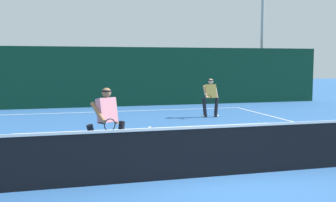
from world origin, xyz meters
name	(u,v)px	position (x,y,z in m)	size (l,w,h in m)	color
ground_plane	(219,176)	(0.00, 0.00, 0.00)	(80.00, 80.00, 0.00)	#2F61A4
court_line_baseline_far	(127,111)	(0.00, 11.05, 0.00)	(10.94, 0.10, 0.01)	white
court_line_service	(151,128)	(0.00, 6.08, 0.00)	(8.92, 0.10, 0.01)	white
court_line_centre	(174,144)	(0.00, 3.20, 0.00)	(0.10, 6.40, 0.01)	white
tennis_net	(219,150)	(0.00, 0.00, 0.52)	(11.98, 0.09, 1.09)	#1E4723
player_near	(107,119)	(-1.94, 2.17, 0.91)	(1.00, 1.01, 1.65)	black
player_far	(210,96)	(2.94, 8.14, 0.86)	(0.85, 0.84, 1.57)	black
tennis_ball	(249,126)	(3.37, 5.51, 0.03)	(0.07, 0.07, 0.07)	#D1E033
back_fence_windscreen	(120,77)	(0.00, 13.11, 1.49)	(22.13, 0.12, 2.98)	#0B3423
light_pole	(262,28)	(8.37, 14.14, 4.18)	(0.55, 0.44, 6.72)	#9EA39E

